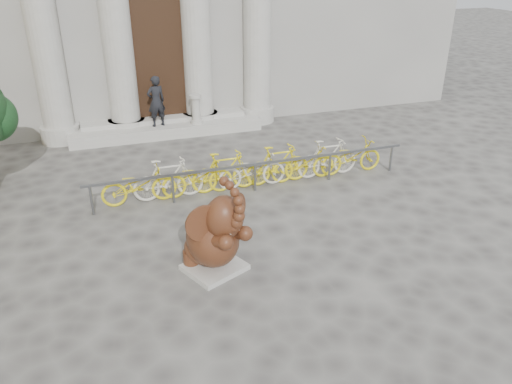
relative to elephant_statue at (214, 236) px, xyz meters
name	(u,v)px	position (x,y,z in m)	size (l,w,h in m)	color
ground	(269,314)	(0.49, -1.47, -0.71)	(80.00, 80.00, 0.00)	#474442
entrance_steps	(167,129)	(0.49, 7.93, -0.53)	(6.00, 1.20, 0.36)	#A8A59E
elephant_statue	(214,236)	(0.00, 0.00, 0.00)	(1.34, 1.56, 1.97)	#A8A59E
bike_rack	(252,168)	(1.79, 3.24, -0.21)	(8.00, 0.53, 1.00)	slate
pedestrian	(156,101)	(0.21, 7.77, 0.43)	(0.57, 0.38, 1.57)	black
balustrade_post	(196,110)	(1.41, 7.63, 0.07)	(0.37, 0.37, 0.91)	#A8A59E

